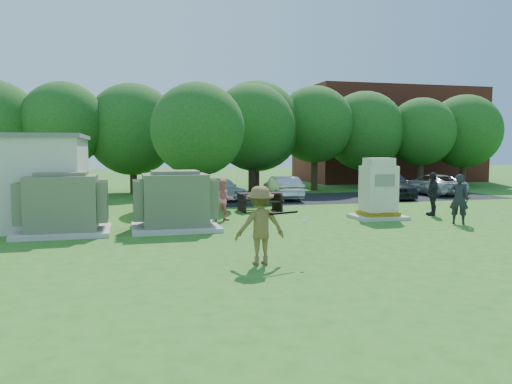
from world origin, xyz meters
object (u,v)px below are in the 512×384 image
object	(u,v)px
person_at_picnic	(224,200)
car_silver_a	(283,188)
generator_cabinet	(378,192)
person_walking_right	(433,194)
transformer_left	(63,205)
car_white	(221,189)
picnic_table	(260,200)
batter	(260,225)
person_by_generator	(459,199)
car_dark	(389,185)
transformer_right	(175,202)
car_silver_b	(432,184)

from	to	relation	value
person_at_picnic	car_silver_a	xyz separation A→B (m)	(4.75, 7.33, -0.17)
generator_cabinet	person_walking_right	world-z (taller)	generator_cabinet
generator_cabinet	person_at_picnic	distance (m)	6.25
person_at_picnic	person_walking_right	distance (m)	8.89
transformer_left	car_white	world-z (taller)	transformer_left
picnic_table	batter	xyz separation A→B (m)	(-2.70, -10.10, 0.45)
person_by_generator	car_white	bearing A→B (deg)	-16.82
car_dark	generator_cabinet	bearing A→B (deg)	-110.35
transformer_left	batter	size ratio (longest dim) A/B	1.56
generator_cabinet	car_dark	distance (m)	9.22
picnic_table	transformer_left	bearing A→B (deg)	-151.73
generator_cabinet	person_by_generator	distance (m)	3.05
person_walking_right	car_silver_a	distance (m)	9.00
car_dark	picnic_table	bearing A→B (deg)	-142.95
car_silver_a	car_dark	bearing A→B (deg)	177.57
person_walking_right	car_dark	bearing A→B (deg)	-179.14
transformer_right	car_dark	xyz separation A→B (m)	(13.14, 8.43, -0.26)
batter	person_walking_right	size ratio (longest dim) A/B	1.05
picnic_table	batter	distance (m)	10.46
batter	car_white	size ratio (longest dim) A/B	0.52
car_white	car_dark	size ratio (longest dim) A/B	0.75
picnic_table	car_silver_a	bearing A→B (deg)	61.05
person_at_picnic	car_white	world-z (taller)	person_at_picnic
person_at_picnic	person_walking_right	bearing A→B (deg)	-12.58
person_walking_right	car_silver_b	bearing A→B (deg)	163.47
person_walking_right	car_silver_b	size ratio (longest dim) A/B	0.40
car_dark	car_silver_b	size ratio (longest dim) A/B	1.08
person_walking_right	car_silver_a	bearing A→B (deg)	-135.34
batter	car_silver_b	world-z (taller)	batter
person_at_picnic	person_walking_right	size ratio (longest dim) A/B	0.90
transformer_right	car_silver_b	distance (m)	19.01
person_walking_right	car_silver_b	xyz separation A→B (m)	(5.65, 8.39, -0.29)
person_by_generator	car_silver_a	distance (m)	10.99
batter	car_silver_b	bearing A→B (deg)	-136.73
transformer_right	car_silver_a	xyz separation A→B (m)	(6.80, 8.93, -0.32)
person_by_generator	person_at_picnic	xyz separation A→B (m)	(-8.38, 3.03, -0.12)
car_white	car_silver_a	size ratio (longest dim) A/B	0.94
transformer_left	person_at_picnic	bearing A→B (deg)	15.53
person_walking_right	person_by_generator	bearing A→B (deg)	6.11
person_by_generator	person_walking_right	xyz separation A→B (m)	(0.48, 2.37, -0.03)
transformer_left	transformer_right	size ratio (longest dim) A/B	1.00
car_white	transformer_left	bearing A→B (deg)	-148.33
picnic_table	car_silver_a	xyz separation A→B (m)	(2.59, 4.68, 0.13)
batter	person_by_generator	world-z (taller)	batter
batter	car_dark	xyz separation A→B (m)	(11.63, 14.28, -0.25)
transformer_left	transformer_right	distance (m)	3.70
transformer_right	car_silver_b	size ratio (longest dim) A/B	0.66
picnic_table	batter	bearing A→B (deg)	-104.96
generator_cabinet	car_white	distance (m)	10.15
person_by_generator	person_at_picnic	distance (m)	8.92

